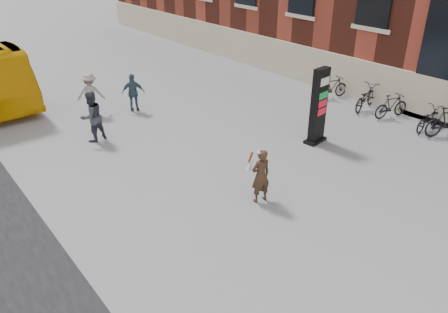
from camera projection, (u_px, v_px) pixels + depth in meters
ground at (272, 212)px, 11.87m from camera, size 100.00×100.00×0.00m
info_pylon at (319, 106)px, 15.26m from camera, size 0.92×0.53×2.73m
woman at (260, 175)px, 12.01m from camera, size 0.67×0.63×1.61m
pedestrian_a at (92, 117)px, 15.57m from camera, size 1.04×0.89×1.85m
pedestrian_b at (91, 93)px, 17.99m from camera, size 1.30×1.12×1.74m
pedestrian_c at (133, 93)px, 18.29m from camera, size 1.00×0.85×1.61m
bike_3 at (448, 121)px, 16.09m from camera, size 1.96×1.28×1.15m
bike_4 at (428, 118)px, 16.67m from camera, size 1.75×0.71×0.90m
bike_5 at (391, 106)px, 17.76m from camera, size 1.71×0.87×0.99m
bike_6 at (365, 97)px, 18.62m from camera, size 2.08×1.14×1.04m
bike_7 at (332, 87)px, 19.86m from camera, size 1.73×0.80×1.00m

